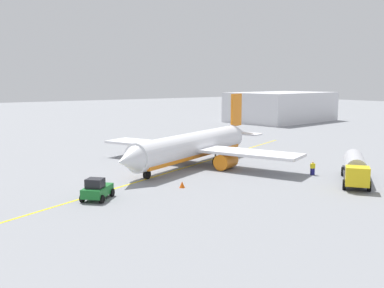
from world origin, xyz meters
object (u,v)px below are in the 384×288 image
pushback_tug (97,190)px  safety_cone_nose (182,185)px  fuel_tanker (355,167)px  refueling_worker (313,168)px  airplane (194,146)px

pushback_tug → safety_cone_nose: (-9.57, 0.89, -0.66)m
fuel_tanker → refueling_worker: 5.53m
safety_cone_nose → refueling_worker: bearing=166.7°
airplane → safety_cone_nose: bearing=48.5°
pushback_tug → safety_cone_nose: size_ratio=5.76×
pushback_tug → refueling_worker: (-26.50, 4.89, -0.19)m
fuel_tanker → pushback_tug: size_ratio=2.60×
refueling_worker → airplane: bearing=-60.0°
fuel_tanker → refueling_worker: bearing=-80.8°
safety_cone_nose → airplane: bearing=-131.5°
airplane → pushback_tug: size_ratio=7.50×
airplane → safety_cone_nose: 13.53m
airplane → refueling_worker: airplane is taller
refueling_worker → safety_cone_nose: bearing=-13.3°
airplane → fuel_tanker: (-8.97, 19.39, -0.87)m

